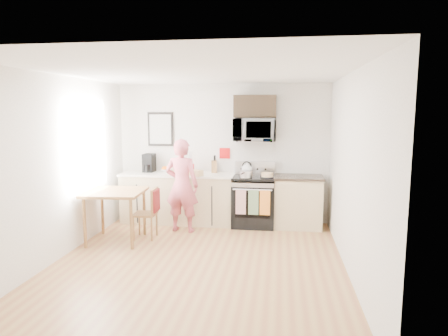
# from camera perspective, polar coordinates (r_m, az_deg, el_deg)

# --- Properties ---
(floor) EXTENTS (4.60, 4.60, 0.00)m
(floor) POSITION_cam_1_polar(r_m,az_deg,el_deg) (5.70, -3.72, -13.45)
(floor) COLOR #925A38
(floor) RESTS_ON ground
(back_wall) EXTENTS (4.00, 0.04, 2.60)m
(back_wall) POSITION_cam_1_polar(r_m,az_deg,el_deg) (7.61, -0.26, 2.14)
(back_wall) COLOR beige
(back_wall) RESTS_ON floor
(front_wall) EXTENTS (4.00, 0.04, 2.60)m
(front_wall) POSITION_cam_1_polar(r_m,az_deg,el_deg) (3.19, -12.48, -6.50)
(front_wall) COLOR beige
(front_wall) RESTS_ON floor
(left_wall) EXTENTS (0.04, 4.60, 2.60)m
(left_wall) POSITION_cam_1_polar(r_m,az_deg,el_deg) (6.09, -22.57, 0.01)
(left_wall) COLOR beige
(left_wall) RESTS_ON floor
(right_wall) EXTENTS (0.04, 4.60, 2.60)m
(right_wall) POSITION_cam_1_polar(r_m,az_deg,el_deg) (5.32, 17.73, -0.85)
(right_wall) COLOR beige
(right_wall) RESTS_ON floor
(ceiling) EXTENTS (4.00, 4.60, 0.04)m
(ceiling) POSITION_cam_1_polar(r_m,az_deg,el_deg) (5.32, -3.98, 13.56)
(ceiling) COLOR white
(ceiling) RESTS_ON back_wall
(window) EXTENTS (0.06, 1.40, 1.50)m
(window) POSITION_cam_1_polar(r_m,az_deg,el_deg) (6.75, -18.97, 3.06)
(window) COLOR white
(window) RESTS_ON left_wall
(cabinet_left) EXTENTS (2.10, 0.60, 0.90)m
(cabinet_left) POSITION_cam_1_polar(r_m,az_deg,el_deg) (7.61, -6.57, -4.40)
(cabinet_left) COLOR tan
(cabinet_left) RESTS_ON floor
(countertop_left) EXTENTS (2.14, 0.64, 0.04)m
(countertop_left) POSITION_cam_1_polar(r_m,az_deg,el_deg) (7.52, -6.63, -0.90)
(countertop_left) COLOR silver
(countertop_left) RESTS_ON cabinet_left
(cabinet_right) EXTENTS (0.84, 0.60, 0.90)m
(cabinet_right) POSITION_cam_1_polar(r_m,az_deg,el_deg) (7.38, 10.50, -4.89)
(cabinet_right) COLOR tan
(cabinet_right) RESTS_ON floor
(countertop_right) EXTENTS (0.88, 0.64, 0.04)m
(countertop_right) POSITION_cam_1_polar(r_m,az_deg,el_deg) (7.29, 10.59, -1.28)
(countertop_right) COLOR black
(countertop_right) RESTS_ON cabinet_right
(range) EXTENTS (0.76, 0.70, 1.16)m
(range) POSITION_cam_1_polar(r_m,az_deg,el_deg) (7.36, 4.25, -4.90)
(range) COLOR black
(range) RESTS_ON floor
(microwave) EXTENTS (0.76, 0.51, 0.42)m
(microwave) POSITION_cam_1_polar(r_m,az_deg,el_deg) (7.29, 4.42, 5.48)
(microwave) COLOR silver
(microwave) RESTS_ON back_wall
(upper_cabinet) EXTENTS (0.76, 0.35, 0.40)m
(upper_cabinet) POSITION_cam_1_polar(r_m,az_deg,el_deg) (7.33, 4.48, 8.77)
(upper_cabinet) COLOR black
(upper_cabinet) RESTS_ON back_wall
(wall_art) EXTENTS (0.50, 0.04, 0.65)m
(wall_art) POSITION_cam_1_polar(r_m,az_deg,el_deg) (7.82, -9.06, 5.50)
(wall_art) COLOR black
(wall_art) RESTS_ON back_wall
(wall_trivet) EXTENTS (0.20, 0.02, 0.20)m
(wall_trivet) POSITION_cam_1_polar(r_m,az_deg,el_deg) (7.59, 0.10, 2.12)
(wall_trivet) COLOR #B30F10
(wall_trivet) RESTS_ON back_wall
(person) EXTENTS (0.63, 0.45, 1.63)m
(person) POSITION_cam_1_polar(r_m,az_deg,el_deg) (6.96, -6.04, -2.51)
(person) COLOR #B43140
(person) RESTS_ON floor
(dining_table) EXTENTS (0.88, 0.88, 0.83)m
(dining_table) POSITION_cam_1_polar(r_m,az_deg,el_deg) (6.64, -15.28, -3.99)
(dining_table) COLOR brown
(dining_table) RESTS_ON floor
(chair) EXTENTS (0.41, 0.37, 0.84)m
(chair) POSITION_cam_1_polar(r_m,az_deg,el_deg) (6.69, -10.27, -5.39)
(chair) COLOR brown
(chair) RESTS_ON floor
(knife_block) EXTENTS (0.12, 0.16, 0.22)m
(knife_block) POSITION_cam_1_polar(r_m,az_deg,el_deg) (7.56, -1.42, 0.20)
(knife_block) COLOR brown
(knife_block) RESTS_ON countertop_left
(utensil_crock) EXTENTS (0.14, 0.14, 0.41)m
(utensil_crock) POSITION_cam_1_polar(r_m,az_deg,el_deg) (7.54, -4.80, 0.54)
(utensil_crock) COLOR #B30F10
(utensil_crock) RESTS_ON countertop_left
(fruit_bowl) EXTENTS (0.26, 0.26, 0.11)m
(fruit_bowl) POSITION_cam_1_polar(r_m,az_deg,el_deg) (7.74, -8.19, -0.22)
(fruit_bowl) COLOR white
(fruit_bowl) RESTS_ON countertop_left
(milk_carton) EXTENTS (0.13, 0.13, 0.26)m
(milk_carton) POSITION_cam_1_polar(r_m,az_deg,el_deg) (7.61, -6.98, 0.34)
(milk_carton) COLOR tan
(milk_carton) RESTS_ON countertop_left
(coffee_maker) EXTENTS (0.21, 0.30, 0.35)m
(coffee_maker) POSITION_cam_1_polar(r_m,az_deg,el_deg) (7.77, -10.68, 0.65)
(coffee_maker) COLOR black
(coffee_maker) RESTS_ON countertop_left
(bread_bag) EXTENTS (0.31, 0.25, 0.10)m
(bread_bag) POSITION_cam_1_polar(r_m,az_deg,el_deg) (7.22, -4.15, -0.68)
(bread_bag) COLOR #DEBE74
(bread_bag) RESTS_ON countertop_left
(cake) EXTENTS (0.26, 0.26, 0.09)m
(cake) POSITION_cam_1_polar(r_m,az_deg,el_deg) (7.14, 6.20, -1.02)
(cake) COLOR black
(cake) RESTS_ON range
(kettle) EXTENTS (0.20, 0.20, 0.25)m
(kettle) POSITION_cam_1_polar(r_m,az_deg,el_deg) (7.41, 3.27, -0.13)
(kettle) COLOR white
(kettle) RESTS_ON range
(pot) EXTENTS (0.22, 0.37, 0.11)m
(pot) POSITION_cam_1_polar(r_m,az_deg,el_deg) (7.09, 3.16, -0.91)
(pot) COLOR silver
(pot) RESTS_ON range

